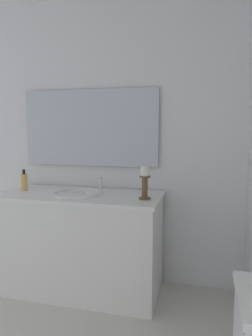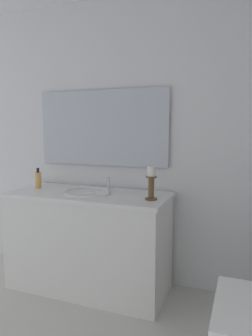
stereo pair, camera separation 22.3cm
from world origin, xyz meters
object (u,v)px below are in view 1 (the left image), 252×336
at_px(sink_basin, 78,198).
at_px(mirror, 89,128).
at_px(soap_bottle, 24,182).
at_px(vanity_cabinet, 79,242).
at_px(candle_holder_tall, 145,182).

relative_size(sink_basin, mirror, 0.33).
relative_size(mirror, soap_bottle, 6.79).
height_order(vanity_cabinet, soap_bottle, soap_bottle).
bearing_deg(candle_holder_tall, vanity_cabinet, -95.35).
bearing_deg(candle_holder_tall, mirror, -120.68).
relative_size(sink_basin, candle_holder_tall, 1.59).
distance_m(sink_basin, candle_holder_tall, 0.59).
height_order(sink_basin, soap_bottle, soap_bottle).
bearing_deg(mirror, soap_bottle, -63.83).
height_order(vanity_cabinet, sink_basin, sink_basin).
height_order(vanity_cabinet, mirror, mirror).
bearing_deg(sink_basin, vanity_cabinet, -90.00).
bearing_deg(vanity_cabinet, mirror, 179.99).
height_order(mirror, soap_bottle, mirror).
relative_size(vanity_cabinet, sink_basin, 3.38).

